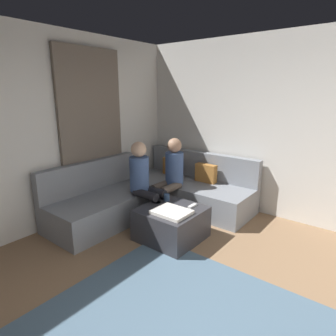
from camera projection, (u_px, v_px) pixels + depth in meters
The scene contains 9 objects.
wall_back at pixel (322, 132), 3.88m from camera, with size 6.00×0.12×2.70m, color silver.
curtain_panel at pixel (92, 134), 4.37m from camera, with size 0.06×1.10×2.50m, color #726659.
sectional_couch at pixel (156, 195), 4.60m from camera, with size 2.10×2.55×0.87m.
ottoman at pixel (171, 223), 3.76m from camera, with size 0.76×0.76×0.42m, color #333338.
folded_blanket at pixel (172, 212), 3.55m from camera, with size 0.44×0.36×0.04m, color white.
coffee_mug at pixel (167, 197), 3.96m from camera, with size 0.08×0.08×0.10m, color #334C72.
game_remote at pixel (192, 206), 3.76m from camera, with size 0.05×0.15×0.02m, color white.
person_on_couch_back at pixel (170, 174), 4.39m from camera, with size 0.30×0.60×1.20m.
person_on_couch_side at pixel (144, 180), 4.10m from camera, with size 0.60×0.30×1.20m.
Camera 1 is at (0.77, -1.39, 1.89)m, focal length 30.67 mm.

